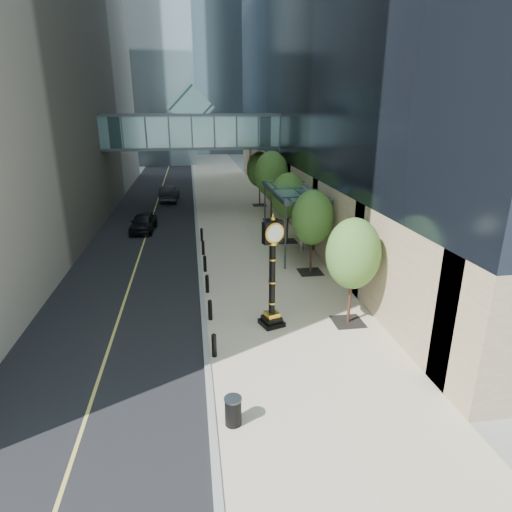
# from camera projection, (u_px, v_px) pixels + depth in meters

# --- Properties ---
(ground) EXTENTS (320.00, 320.00, 0.00)m
(ground) POSITION_uv_depth(u_px,v_px,m) (286.00, 366.00, 16.54)
(ground) COLOR gray
(ground) RESTS_ON ground
(road) EXTENTS (8.00, 180.00, 0.02)m
(road) POSITION_uv_depth(u_px,v_px,m) (161.00, 190.00, 52.96)
(road) COLOR black
(road) RESTS_ON ground
(sidewalk) EXTENTS (8.00, 180.00, 0.06)m
(sidewalk) POSITION_uv_depth(u_px,v_px,m) (226.00, 188.00, 54.09)
(sidewalk) COLOR #C5B197
(sidewalk) RESTS_ON ground
(curb) EXTENTS (0.25, 180.00, 0.07)m
(curb) POSITION_uv_depth(u_px,v_px,m) (194.00, 189.00, 53.52)
(curb) COLOR gray
(curb) RESTS_ON ground
(distant_tower_c) EXTENTS (22.00, 22.00, 65.00)m
(distant_tower_c) POSITION_uv_depth(u_px,v_px,m) (173.00, 21.00, 117.41)
(distant_tower_c) COLOR #9BB3C3
(distant_tower_c) RESTS_ON ground
(skywalk) EXTENTS (17.00, 4.20, 5.80)m
(skywalk) POSITION_uv_depth(u_px,v_px,m) (192.00, 129.00, 39.81)
(skywalk) COLOR slate
(skywalk) RESTS_ON ground
(entrance_canopy) EXTENTS (3.00, 8.00, 4.38)m
(entrance_canopy) POSITION_uv_depth(u_px,v_px,m) (293.00, 191.00, 28.77)
(entrance_canopy) COLOR #383F44
(entrance_canopy) RESTS_ON ground
(bollard_row) EXTENTS (0.20, 16.20, 0.90)m
(bollard_row) POSITION_uv_depth(u_px,v_px,m) (206.00, 274.00, 24.41)
(bollard_row) COLOR black
(bollard_row) RESTS_ON sidewalk
(street_trees) EXTENTS (2.94, 28.52, 6.05)m
(street_trees) POSITION_uv_depth(u_px,v_px,m) (284.00, 190.00, 32.14)
(street_trees) COLOR black
(street_trees) RESTS_ON sidewalk
(street_clock) EXTENTS (1.21, 1.21, 5.09)m
(street_clock) POSITION_uv_depth(u_px,v_px,m) (272.00, 280.00, 18.85)
(street_clock) COLOR black
(street_clock) RESTS_ON sidewalk
(trash_bin) EXTENTS (0.60, 0.60, 0.90)m
(trash_bin) POSITION_uv_depth(u_px,v_px,m) (233.00, 412.00, 13.25)
(trash_bin) COLOR black
(trash_bin) RESTS_ON sidewalk
(pedestrian) EXTENTS (0.69, 0.54, 1.66)m
(pedestrian) POSITION_uv_depth(u_px,v_px,m) (303.00, 239.00, 29.57)
(pedestrian) COLOR #A8A19A
(pedestrian) RESTS_ON sidewalk
(car_near) EXTENTS (2.16, 4.54, 1.50)m
(car_near) POSITION_uv_depth(u_px,v_px,m) (143.00, 222.00, 34.64)
(car_near) COLOR black
(car_near) RESTS_ON road
(car_far) EXTENTS (2.06, 5.07, 1.64)m
(car_far) POSITION_uv_depth(u_px,v_px,m) (169.00, 193.00, 46.28)
(car_far) COLOR black
(car_far) RESTS_ON road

